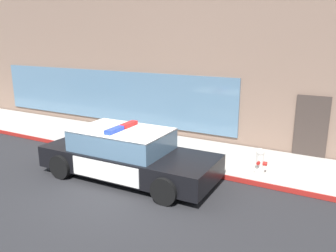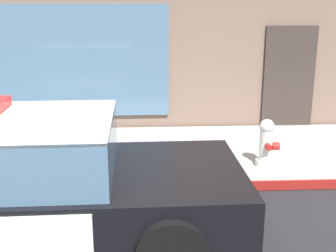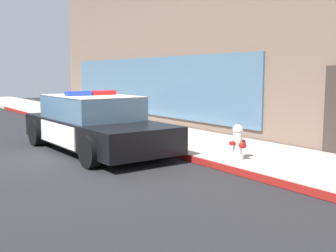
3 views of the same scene
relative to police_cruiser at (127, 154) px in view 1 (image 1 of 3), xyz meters
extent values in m
plane|color=#262628|center=(0.59, -0.78, -0.68)|extent=(48.00, 48.00, 0.00)
cube|color=#B2ADA3|center=(0.59, 2.53, -0.61)|extent=(48.00, 2.76, 0.15)
cube|color=maroon|center=(0.59, 1.14, -0.61)|extent=(28.80, 0.04, 0.14)
cube|color=#7A6051|center=(-1.58, 9.19, 3.95)|extent=(19.62, 10.44, 9.25)
cube|color=slate|center=(-3.93, 3.94, 0.77)|extent=(11.77, 0.08, 2.10)
cube|color=#382D28|center=(4.31, 3.94, 0.37)|extent=(1.00, 0.08, 2.10)
cube|color=black|center=(0.06, 0.00, -0.18)|extent=(5.03, 1.98, 0.60)
cube|color=silver|center=(1.66, 0.03, -0.02)|extent=(1.73, 1.88, 0.05)
cube|color=silver|center=(-1.69, -0.03, -0.02)|extent=(1.43, 1.87, 0.05)
cube|color=silver|center=(-0.06, 0.95, -0.18)|extent=(2.10, 0.07, 0.51)
cube|color=silver|center=(-0.02, -0.96, -0.18)|extent=(2.10, 0.07, 0.51)
cube|color=yellow|center=(-0.06, 0.97, -0.18)|extent=(0.22, 0.02, 0.26)
cube|color=slate|center=(-0.14, 0.00, 0.39)|extent=(2.63, 1.74, 0.60)
cube|color=silver|center=(-0.14, 0.00, 0.68)|extent=(2.63, 1.74, 0.04)
cube|color=red|center=(-0.15, 0.34, 0.76)|extent=(0.21, 0.64, 0.11)
cube|color=blue|center=(-0.13, -0.34, 0.76)|extent=(0.21, 0.64, 0.11)
cylinder|color=black|center=(1.69, 0.97, -0.34)|extent=(0.68, 0.23, 0.68)
cylinder|color=black|center=(1.72, -0.91, -0.34)|extent=(0.68, 0.23, 0.68)
cylinder|color=black|center=(-1.61, 0.91, -0.34)|extent=(0.68, 0.23, 0.68)
cylinder|color=black|center=(-1.57, -0.97, -0.34)|extent=(0.68, 0.23, 0.68)
cylinder|color=silver|center=(3.30, 1.71, -0.48)|extent=(0.28, 0.28, 0.10)
cylinder|color=silver|center=(3.30, 1.71, -0.21)|extent=(0.19, 0.19, 0.45)
sphere|color=silver|center=(3.30, 1.71, 0.09)|extent=(0.22, 0.22, 0.22)
cylinder|color=#B21E19|center=(3.30, 1.71, 0.16)|extent=(0.06, 0.06, 0.05)
cylinder|color=#B21E19|center=(3.30, 1.56, -0.18)|extent=(0.09, 0.10, 0.09)
cylinder|color=#B21E19|center=(3.30, 1.85, -0.18)|extent=(0.09, 0.10, 0.09)
cylinder|color=#B21E19|center=(3.45, 1.71, -0.22)|extent=(0.10, 0.12, 0.12)
camera|label=1|loc=(5.33, -7.27, 3.17)|focal=36.18mm
camera|label=2|loc=(1.51, -4.46, 1.88)|focal=47.17mm
camera|label=3|loc=(9.40, -4.33, 1.25)|focal=44.08mm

